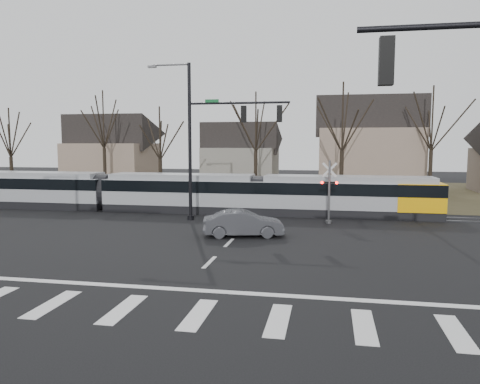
# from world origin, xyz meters

# --- Properties ---
(ground) EXTENTS (140.00, 140.00, 0.00)m
(ground) POSITION_xyz_m (0.00, 0.00, 0.00)
(ground) COLOR black
(grass_verge) EXTENTS (140.00, 28.00, 0.01)m
(grass_verge) POSITION_xyz_m (0.00, 32.00, 0.01)
(grass_verge) COLOR #38331E
(grass_verge) RESTS_ON ground
(crosswalk) EXTENTS (27.00, 2.60, 0.01)m
(crosswalk) POSITION_xyz_m (0.00, -4.00, 0.01)
(crosswalk) COLOR silver
(crosswalk) RESTS_ON ground
(stop_line) EXTENTS (28.00, 0.35, 0.01)m
(stop_line) POSITION_xyz_m (0.00, -1.80, 0.01)
(stop_line) COLOR silver
(stop_line) RESTS_ON ground
(lane_dashes) EXTENTS (0.18, 30.00, 0.01)m
(lane_dashes) POSITION_xyz_m (0.00, 16.00, 0.01)
(lane_dashes) COLOR silver
(lane_dashes) RESTS_ON ground
(rail_pair) EXTENTS (90.00, 1.52, 0.06)m
(rail_pair) POSITION_xyz_m (0.00, 15.80, 0.03)
(rail_pair) COLOR #59595E
(rail_pair) RESTS_ON ground
(tram) EXTENTS (36.84, 2.74, 2.79)m
(tram) POSITION_xyz_m (-5.87, 16.00, 1.52)
(tram) COLOR gray
(tram) RESTS_ON ground
(sedan) EXTENTS (3.43, 5.03, 1.44)m
(sedan) POSITION_xyz_m (0.43, 7.73, 0.72)
(sedan) COLOR #3E3F44
(sedan) RESTS_ON ground
(signal_pole_far) EXTENTS (9.28, 0.44, 10.20)m
(signal_pole_far) POSITION_xyz_m (-2.41, 12.50, 5.70)
(signal_pole_far) COLOR black
(signal_pole_far) RESTS_ON ground
(rail_crossing_signal) EXTENTS (1.08, 0.36, 4.00)m
(rail_crossing_signal) POSITION_xyz_m (5.00, 12.79, 1.89)
(rail_crossing_signal) COLOR #59595B
(rail_crossing_signal) RESTS_ON ground
(tree_row) EXTENTS (59.20, 7.20, 10.00)m
(tree_row) POSITION_xyz_m (2.00, 26.00, 5.00)
(tree_row) COLOR black
(tree_row) RESTS_ON ground
(house_a) EXTENTS (9.72, 8.64, 8.60)m
(house_a) POSITION_xyz_m (-20.00, 34.00, 4.46)
(house_a) COLOR gray
(house_a) RESTS_ON ground
(house_b) EXTENTS (8.64, 7.56, 7.65)m
(house_b) POSITION_xyz_m (-5.00, 36.00, 3.97)
(house_b) COLOR slate
(house_b) RESTS_ON ground
(house_c) EXTENTS (10.80, 8.64, 10.10)m
(house_c) POSITION_xyz_m (9.00, 33.00, 5.23)
(house_c) COLOR gray
(house_c) RESTS_ON ground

